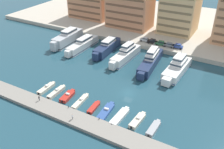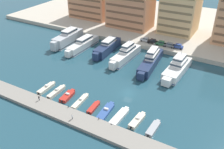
% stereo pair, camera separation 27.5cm
% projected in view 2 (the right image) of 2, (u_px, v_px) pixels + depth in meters
% --- Properties ---
extents(ground_plane, '(400.00, 400.00, 0.00)m').
position_uv_depth(ground_plane, '(128.00, 93.00, 74.37)').
color(ground_plane, '#234C5B').
extents(quay_promenade, '(180.00, 70.00, 1.69)m').
position_uv_depth(quay_promenade, '(188.00, 26.00, 123.54)').
color(quay_promenade, beige).
rests_on(quay_promenade, ground).
extents(pier_dock, '(120.00, 5.29, 0.85)m').
position_uv_depth(pier_dock, '(96.00, 127.00, 61.04)').
color(pier_dock, gray).
rests_on(pier_dock, ground).
extents(yacht_silver_far_left, '(4.98, 19.38, 7.66)m').
position_uv_depth(yacht_silver_far_left, '(68.00, 38.00, 105.26)').
color(yacht_silver_far_left, silver).
rests_on(yacht_silver_far_left, ground).
extents(yacht_white_left, '(3.96, 20.13, 6.30)m').
position_uv_depth(yacht_white_left, '(83.00, 44.00, 101.05)').
color(yacht_white_left, white).
rests_on(yacht_white_left, ground).
extents(yacht_navy_mid_left, '(4.88, 19.07, 6.66)m').
position_uv_depth(yacht_navy_mid_left, '(107.00, 47.00, 98.21)').
color(yacht_navy_mid_left, navy).
rests_on(yacht_navy_mid_left, ground).
extents(yacht_white_center_left, '(4.75, 19.45, 7.76)m').
position_uv_depth(yacht_white_center_left, '(126.00, 55.00, 92.15)').
color(yacht_white_center_left, white).
rests_on(yacht_white_center_left, ground).
extents(yacht_navy_center, '(5.80, 22.30, 7.80)m').
position_uv_depth(yacht_navy_center, '(151.00, 61.00, 87.89)').
color(yacht_navy_center, navy).
rests_on(yacht_navy_center, ground).
extents(yacht_white_center_right, '(5.76, 20.02, 7.72)m').
position_uv_depth(yacht_white_center_right, '(177.00, 68.00, 83.58)').
color(yacht_white_center_right, white).
rests_on(yacht_white_center_right, ground).
extents(motorboat_cream_far_left, '(1.86, 7.36, 1.48)m').
position_uv_depth(motorboat_cream_far_left, '(46.00, 88.00, 75.81)').
color(motorboat_cream_far_left, beige).
rests_on(motorboat_cream_far_left, ground).
extents(motorboat_cream_left, '(1.69, 7.72, 1.50)m').
position_uv_depth(motorboat_cream_left, '(56.00, 92.00, 73.88)').
color(motorboat_cream_left, beige).
rests_on(motorboat_cream_left, ground).
extents(motorboat_red_mid_left, '(2.77, 6.60, 1.36)m').
position_uv_depth(motorboat_red_mid_left, '(67.00, 96.00, 72.22)').
color(motorboat_red_mid_left, red).
rests_on(motorboat_red_mid_left, ground).
extents(motorboat_cream_center_left, '(2.02, 7.95, 1.16)m').
position_uv_depth(motorboat_cream_center_left, '(80.00, 101.00, 70.17)').
color(motorboat_cream_center_left, beige).
rests_on(motorboat_cream_center_left, ground).
extents(motorboat_red_center, '(1.88, 5.91, 0.82)m').
position_uv_depth(motorboat_red_center, '(94.00, 107.00, 67.82)').
color(motorboat_red_center, red).
rests_on(motorboat_red_center, ground).
extents(motorboat_blue_center_right, '(2.82, 8.32, 1.24)m').
position_uv_depth(motorboat_blue_center_right, '(106.00, 111.00, 66.29)').
color(motorboat_blue_center_right, '#33569E').
rests_on(motorboat_blue_center_right, ground).
extents(motorboat_white_mid_right, '(2.31, 8.43, 0.90)m').
position_uv_depth(motorboat_white_mid_right, '(119.00, 117.00, 64.40)').
color(motorboat_white_mid_right, white).
rests_on(motorboat_white_mid_right, ground).
extents(motorboat_cream_right, '(2.25, 7.11, 1.36)m').
position_uv_depth(motorboat_cream_right, '(137.00, 120.00, 63.01)').
color(motorboat_cream_right, beige).
rests_on(motorboat_cream_right, ground).
extents(motorboat_grey_far_right, '(1.92, 6.59, 0.90)m').
position_uv_depth(motorboat_grey_far_right, '(153.00, 128.00, 60.58)').
color(motorboat_grey_far_right, '#9EA3A8').
rests_on(motorboat_grey_far_right, ground).
extents(car_silver_far_left, '(4.11, 1.95, 1.80)m').
position_uv_depth(car_silver_far_left, '(145.00, 39.00, 103.54)').
color(car_silver_far_left, '#B7BCC1').
rests_on(car_silver_far_left, quay_promenade).
extents(car_black_left, '(4.21, 2.16, 1.80)m').
position_uv_depth(car_black_left, '(153.00, 41.00, 101.86)').
color(car_black_left, black).
rests_on(car_black_left, quay_promenade).
extents(car_green_mid_left, '(4.22, 2.17, 1.80)m').
position_uv_depth(car_green_mid_left, '(161.00, 43.00, 100.12)').
color(car_green_mid_left, '#2D6642').
rests_on(car_green_mid_left, quay_promenade).
extents(car_grey_center_left, '(4.12, 1.96, 1.80)m').
position_uv_depth(car_grey_center_left, '(169.00, 45.00, 98.67)').
color(car_grey_center_left, slate).
rests_on(car_grey_center_left, quay_promenade).
extents(car_blue_center, '(4.20, 2.13, 1.80)m').
position_uv_depth(car_blue_center, '(178.00, 46.00, 97.57)').
color(car_blue_center, '#28428E').
rests_on(car_blue_center, quay_promenade).
extents(apartment_block_far_left, '(21.20, 15.50, 17.48)m').
position_uv_depth(apartment_block_far_left, '(92.00, 2.00, 129.92)').
color(apartment_block_far_left, tan).
rests_on(apartment_block_far_left, quay_promenade).
extents(apartment_block_left, '(20.53, 12.70, 24.64)m').
position_uv_depth(apartment_block_left, '(131.00, 3.00, 114.24)').
color(apartment_block_left, tan).
rests_on(apartment_block_left, quay_promenade).
extents(apartment_block_mid_left, '(15.29, 16.24, 20.86)m').
position_uv_depth(apartment_block_mid_left, '(180.00, 11.00, 109.47)').
color(apartment_block_mid_left, '#E0BC84').
rests_on(apartment_block_mid_left, quay_promenade).
extents(pedestrian_near_edge, '(0.34, 0.56, 1.54)m').
position_uv_depth(pedestrian_near_edge, '(39.00, 98.00, 69.35)').
color(pedestrian_near_edge, '#282D3D').
rests_on(pedestrian_near_edge, pier_dock).
extents(pedestrian_mid_deck, '(0.36, 0.57, 1.58)m').
position_uv_depth(pedestrian_mid_deck, '(72.00, 116.00, 62.51)').
color(pedestrian_mid_deck, '#4C515B').
rests_on(pedestrian_mid_deck, pier_dock).
extents(bollard_west, '(0.20, 0.20, 0.61)m').
position_uv_depth(bollard_west, '(68.00, 106.00, 66.89)').
color(bollard_west, '#2D2D33').
rests_on(bollard_west, pier_dock).
extents(bollard_west_mid, '(0.20, 0.20, 0.61)m').
position_uv_depth(bollard_west_mid, '(99.00, 118.00, 62.73)').
color(bollard_west_mid, '#2D2D33').
rests_on(bollard_west_mid, pier_dock).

